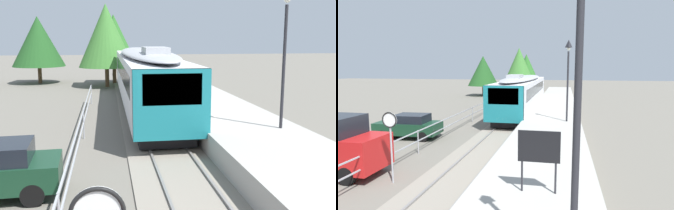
# 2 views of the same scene
# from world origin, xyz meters

# --- Properties ---
(ground_plane) EXTENTS (160.00, 160.00, 0.00)m
(ground_plane) POSITION_xyz_m (-3.00, 22.00, 0.00)
(ground_plane) COLOR #6B665B
(track_rails) EXTENTS (3.20, 60.00, 0.14)m
(track_rails) POSITION_xyz_m (0.00, 22.00, 0.03)
(track_rails) COLOR gray
(track_rails) RESTS_ON ground
(commuter_train) EXTENTS (2.82, 19.08, 3.74)m
(commuter_train) POSITION_xyz_m (0.00, 27.07, 2.14)
(commuter_train) COLOR silver
(commuter_train) RESTS_ON track_rails
(station_platform) EXTENTS (3.90, 60.00, 0.90)m
(station_platform) POSITION_xyz_m (3.25, 22.00, 0.45)
(station_platform) COLOR #A8A59E
(station_platform) RESTS_ON ground
(platform_lamp_mid_platform) EXTENTS (0.34, 0.34, 5.35)m
(platform_lamp_mid_platform) POSITION_xyz_m (4.27, 17.99, 4.62)
(platform_lamp_mid_platform) COLOR #232328
(platform_lamp_mid_platform) RESTS_ON station_platform
(carpark_fence) EXTENTS (0.06, 36.06, 1.25)m
(carpark_fence) POSITION_xyz_m (-3.30, 12.00, 0.91)
(carpark_fence) COLOR #9EA0A5
(carpark_fence) RESTS_ON ground
(tree_behind_carpark) EXTENTS (4.13, 4.13, 6.42)m
(tree_behind_carpark) POSITION_xyz_m (-1.54, 41.30, 4.19)
(tree_behind_carpark) COLOR brown
(tree_behind_carpark) RESTS_ON ground
(tree_behind_station_far) EXTENTS (4.87, 4.87, 6.25)m
(tree_behind_station_far) POSITION_xyz_m (-8.52, 42.45, 3.93)
(tree_behind_station_far) COLOR brown
(tree_behind_station_far) RESTS_ON ground
(tree_distant_left) EXTENTS (4.82, 4.82, 7.19)m
(tree_distant_left) POSITION_xyz_m (-2.23, 38.85, 4.46)
(tree_distant_left) COLOR brown
(tree_distant_left) RESTS_ON ground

